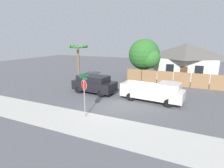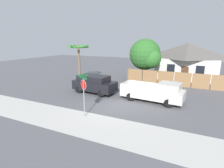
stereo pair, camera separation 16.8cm
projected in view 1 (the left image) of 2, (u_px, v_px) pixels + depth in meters
The scene contains 9 objects.
ground_plane at pixel (114, 106), 14.44m from camera, with size 80.00×80.00×0.00m, color #56565B.
sidewalk_strip at pixel (92, 125), 11.26m from camera, with size 36.00×3.20×0.01m.
wooden_fence at pixel (182, 80), 20.37m from camera, with size 13.54×0.12×1.80m.
house at pixel (186, 60), 25.09m from camera, with size 8.51×6.10×4.94m.
oak_tree at pixel (145, 55), 23.00m from camera, with size 4.27×4.07×5.52m.
palm_tree at pixel (78, 50), 22.23m from camera, with size 2.40×2.59×4.82m.
red_suv at pixel (94, 84), 17.88m from camera, with size 4.58×2.31×1.83m.
orange_pickup at pixel (154, 92), 15.41m from camera, with size 5.56×2.44×1.82m.
stop_sign at pixel (84, 89), 12.00m from camera, with size 0.78×0.70×3.07m.
Camera 1 is at (5.44, -12.42, 5.29)m, focal length 28.00 mm.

